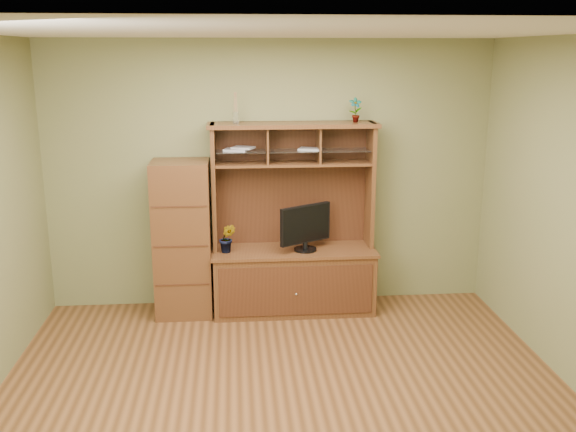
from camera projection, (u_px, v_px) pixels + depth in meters
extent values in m
cube|color=#4E2F16|center=(286.00, 397.00, 4.93)|extent=(4.50, 4.00, 0.02)
cube|color=white|center=(286.00, 30.00, 4.26)|extent=(4.50, 4.00, 0.02)
cube|color=olive|center=(270.00, 175.00, 6.53)|extent=(4.50, 0.02, 2.70)
cube|color=olive|center=(325.00, 355.00, 2.65)|extent=(4.50, 0.02, 2.70)
cube|color=#482514|center=(294.00, 281.00, 6.52)|extent=(1.60, 0.55, 0.62)
cube|color=#34190E|center=(296.00, 291.00, 6.24)|extent=(1.50, 0.01, 0.50)
sphere|color=silver|center=(296.00, 294.00, 6.24)|extent=(0.02, 0.02, 0.02)
cube|color=#482514|center=(294.00, 250.00, 6.43)|extent=(1.64, 0.59, 0.03)
cube|color=#482514|center=(214.00, 187.00, 6.31)|extent=(0.04, 0.35, 1.25)
cube|color=#482514|center=(370.00, 185.00, 6.44)|extent=(0.04, 0.35, 1.25)
cube|color=#34190E|center=(291.00, 183.00, 6.53)|extent=(1.52, 0.02, 1.25)
cube|color=#482514|center=(293.00, 125.00, 6.22)|extent=(1.66, 0.40, 0.04)
cube|color=#482514|center=(293.00, 164.00, 6.32)|extent=(1.52, 0.32, 0.02)
cube|color=#482514|center=(267.00, 145.00, 6.25)|extent=(0.02, 0.31, 0.35)
cube|color=#482514|center=(319.00, 144.00, 6.29)|extent=(0.02, 0.31, 0.35)
cube|color=silver|center=(293.00, 151.00, 6.27)|extent=(1.50, 0.27, 0.01)
cylinder|color=black|center=(305.00, 249.00, 6.38)|extent=(0.22, 0.22, 0.02)
cylinder|color=black|center=(305.00, 245.00, 6.37)|extent=(0.04, 0.04, 0.07)
cube|color=black|center=(305.00, 224.00, 6.31)|extent=(0.52, 0.34, 0.38)
imported|color=#24551D|center=(227.00, 238.00, 6.28)|extent=(0.18, 0.15, 0.29)
imported|color=#346222|center=(355.00, 110.00, 6.24)|extent=(0.13, 0.09, 0.24)
cylinder|color=silver|center=(236.00, 118.00, 6.16)|extent=(0.06, 0.06, 0.11)
cylinder|color=#A27651|center=(235.00, 102.00, 6.12)|extent=(0.04, 0.04, 0.19)
cube|color=#A2A2A7|center=(236.00, 150.00, 6.23)|extent=(0.26, 0.22, 0.02)
cube|color=#A2A2A7|center=(243.00, 148.00, 6.24)|extent=(0.25, 0.22, 0.02)
cube|color=#A2A2A7|center=(310.00, 149.00, 6.29)|extent=(0.25, 0.22, 0.02)
cube|color=#482514|center=(183.00, 239.00, 6.33)|extent=(0.55, 0.50, 1.55)
cube|color=#34190E|center=(182.00, 285.00, 6.19)|extent=(0.51, 0.01, 0.02)
cube|color=#34190E|center=(181.00, 246.00, 6.09)|extent=(0.51, 0.01, 0.01)
cube|color=#34190E|center=(179.00, 207.00, 5.99)|extent=(0.51, 0.01, 0.02)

